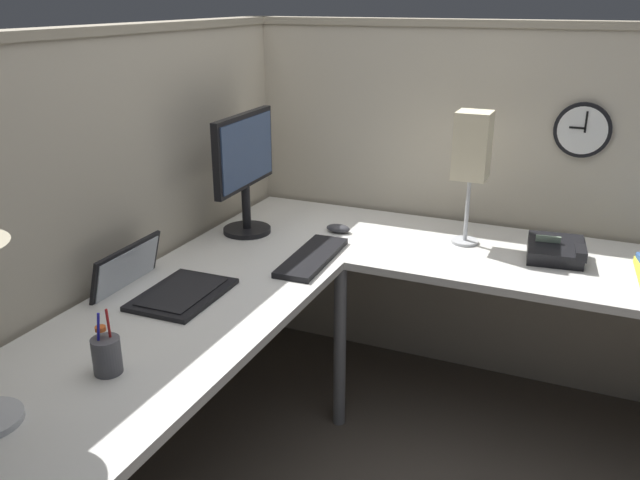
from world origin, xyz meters
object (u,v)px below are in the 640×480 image
monitor (245,165)px  wall_clock (582,130)px  keyboard (312,257)px  desk_lamp_paper (472,150)px  office_phone (557,251)px  computer_mouse (338,228)px  pen_cup (107,355)px  laptop (158,285)px

monitor → wall_clock: bearing=-67.1°
keyboard → desk_lamp_paper: desk_lamp_paper is taller
desk_lamp_paper → wall_clock: bearing=-53.1°
office_phone → desk_lamp_paper: (0.05, 0.36, 0.35)m
computer_mouse → office_phone: (0.03, -0.88, 0.02)m
wall_clock → monitor: bearing=112.9°
monitor → pen_cup: (-1.12, -0.21, -0.24)m
laptop → office_phone: (0.83, -1.21, 0.01)m
computer_mouse → office_phone: 0.88m
computer_mouse → wall_clock: (0.37, -0.89, 0.42)m
laptop → desk_lamp_paper: desk_lamp_paper is taller
wall_clock → desk_lamp_paper: bearing=126.9°
laptop → keyboard: (0.47, -0.36, -0.01)m
desk_lamp_paper → pen_cup: bearing=154.1°
laptop → office_phone: bearing=-55.4°
computer_mouse → pen_cup: (-1.27, 0.14, 0.04)m
desk_lamp_paper → wall_clock: (0.28, -0.38, 0.06)m
office_phone → wall_clock: 0.53m
keyboard → pen_cup: bearing=167.3°
keyboard → computer_mouse: (0.33, 0.03, 0.01)m
pen_cup → wall_clock: bearing=-32.3°
laptop → office_phone: laptop is taller
pen_cup → desk_lamp_paper: bearing=-25.9°
computer_mouse → pen_cup: bearing=173.6°
keyboard → wall_clock: size_ratio=1.95×
laptop → desk_lamp_paper: (0.89, -0.85, 0.36)m
keyboard → pen_cup: pen_cup is taller
pen_cup → monitor: bearing=10.6°
laptop → wall_clock: size_ratio=1.76×
pen_cup → wall_clock: wall_clock is taller
wall_clock → office_phone: bearing=176.9°
monitor → computer_mouse: size_ratio=4.81×
wall_clock → laptop: bearing=133.7°
keyboard → wall_clock: 1.19m
computer_mouse → wall_clock: 1.06m
monitor → office_phone: monitor is taller
laptop → desk_lamp_paper: size_ratio=0.73×
keyboard → office_phone: 0.92m
keyboard → pen_cup: size_ratio=2.39×
laptop → pen_cup: (-0.47, -0.19, 0.03)m
keyboard → computer_mouse: size_ratio=4.13×
monitor → computer_mouse: monitor is taller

